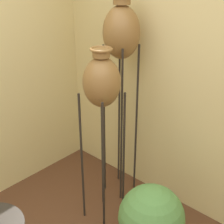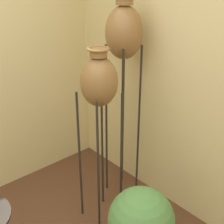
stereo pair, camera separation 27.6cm
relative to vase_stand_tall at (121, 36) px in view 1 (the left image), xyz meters
The scene contains 4 objects.
wall_right 0.84m from the vase_stand_tall, 69.42° to the right, with size 0.06×7.26×2.70m.
vase_stand_tall is the anchor object (origin of this frame).
vase_stand_medium 0.53m from the vase_stand_tall, 159.69° to the right, with size 0.30×0.30×1.62m.
potted_plant 1.55m from the vase_stand_tall, 124.35° to the right, with size 0.51×0.51×0.70m.
Camera 1 is at (-0.67, -1.01, 2.18)m, focal length 50.00 mm.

